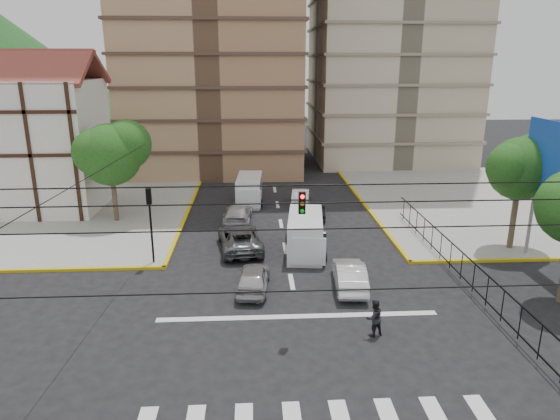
{
  "coord_description": "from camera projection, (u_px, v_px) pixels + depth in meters",
  "views": [
    {
      "loc": [
        -1.97,
        -19.4,
        11.31
      ],
      "look_at": [
        -0.62,
        5.06,
        4.0
      ],
      "focal_mm": 32.0,
      "sensor_mm": 36.0,
      "label": 1
    }
  ],
  "objects": [
    {
      "name": "tree_park_c",
      "position": [
        522.0,
        166.0,
        29.74
      ],
      "size": [
        4.65,
        3.8,
        7.25
      ],
      "color": "#473828",
      "rests_on": "ground"
    },
    {
      "name": "ground",
      "position": [
        300.0,
        330.0,
        21.9
      ],
      "size": [
        160.0,
        160.0,
        0.0
      ],
      "primitive_type": "plane",
      "color": "black",
      "rests_on": "ground"
    },
    {
      "name": "traffic_light_nw",
      "position": [
        150.0,
        213.0,
        28.06
      ],
      "size": [
        0.28,
        0.22,
        4.4
      ],
      "color": "black",
      "rests_on": "ground"
    },
    {
      "name": "van_left_lane",
      "position": [
        249.0,
        191.0,
        41.08
      ],
      "size": [
        2.2,
        5.02,
        2.22
      ],
      "rotation": [
        0.0,
        0.0,
        -0.06
      ],
      "color": "silver",
      "rests_on": "ground"
    },
    {
      "name": "park_fence",
      "position": [
        460.0,
        282.0,
        26.68
      ],
      "size": [
        0.1,
        22.5,
        1.66
      ],
      "primitive_type": null,
      "color": "black",
      "rests_on": "ground"
    },
    {
      "name": "car_silver_rear_left",
      "position": [
        238.0,
        213.0,
        36.36
      ],
      "size": [
        2.23,
        4.84,
        1.37
      ],
      "primitive_type": "imported",
      "rotation": [
        0.0,
        0.0,
        3.07
      ],
      "color": "#B2B2B7",
      "rests_on": "ground"
    },
    {
      "name": "pedestrian_crosswalk",
      "position": [
        374.0,
        318.0,
        21.25
      ],
      "size": [
        0.97,
        0.87,
        1.65
      ],
      "primitive_type": "imported",
      "rotation": [
        0.0,
        0.0,
        3.51
      ],
      "color": "black",
      "rests_on": "ground"
    },
    {
      "name": "sidewalk_nw",
      "position": [
        29.0,
        208.0,
        39.95
      ],
      "size": [
        26.0,
        26.0,
        0.15
      ],
      "primitive_type": "cube",
      "color": "gray",
      "rests_on": "ground"
    },
    {
      "name": "stop_line",
      "position": [
        298.0,
        316.0,
        23.04
      ],
      "size": [
        13.0,
        0.4,
        0.01
      ],
      "primitive_type": "cube",
      "color": "silver",
      "rests_on": "ground"
    },
    {
      "name": "tree_tudor",
      "position": [
        112.0,
        152.0,
        35.1
      ],
      "size": [
        5.39,
        4.4,
        7.43
      ],
      "color": "#473828",
      "rests_on": "ground"
    },
    {
      "name": "car_white_rear_right",
      "position": [
        301.0,
        196.0,
        41.28
      ],
      "size": [
        1.89,
        4.05,
        1.29
      ],
      "primitive_type": "imported",
      "rotation": [
        0.0,
        0.0,
        3.0
      ],
      "color": "silver",
      "rests_on": "ground"
    },
    {
      "name": "van_right_lane",
      "position": [
        306.0,
        236.0,
        30.28
      ],
      "size": [
        2.59,
        5.38,
        2.33
      ],
      "rotation": [
        0.0,
        0.0,
        -0.11
      ],
      "color": "silver",
      "rests_on": "ground"
    },
    {
      "name": "sidewalk_ne",
      "position": [
        514.0,
        200.0,
        42.07
      ],
      "size": [
        26.0,
        26.0,
        0.15
      ],
      "primitive_type": "cube",
      "color": "gray",
      "rests_on": "ground"
    },
    {
      "name": "traffic_light_hanging",
      "position": [
        307.0,
        215.0,
        18.26
      ],
      "size": [
        18.0,
        9.12,
        0.92
      ],
      "color": "black",
      "rests_on": "ground"
    },
    {
      "name": "car_silver_front_left",
      "position": [
        253.0,
        278.0,
        25.56
      ],
      "size": [
        1.94,
        4.05,
        1.33
      ],
      "primitive_type": "imported",
      "rotation": [
        0.0,
        0.0,
        3.05
      ],
      "color": "#AEADB2",
      "rests_on": "ground"
    },
    {
      "name": "car_darkgrey_mid_right",
      "position": [
        316.0,
        211.0,
        37.24
      ],
      "size": [
        1.86,
        3.78,
        1.24
      ],
      "primitive_type": "imported",
      "rotation": [
        0.0,
        0.0,
        3.03
      ],
      "color": "#252628",
      "rests_on": "ground"
    },
    {
      "name": "tudor_building",
      "position": [
        32.0,
        143.0,
        38.53
      ],
      "size": [
        10.8,
        8.05,
        12.23
      ],
      "color": "silver",
      "rests_on": "ground"
    },
    {
      "name": "car_white_front_right",
      "position": [
        350.0,
        275.0,
        25.81
      ],
      "size": [
        1.82,
        4.39,
        1.41
      ],
      "primitive_type": "imported",
      "rotation": [
        0.0,
        0.0,
        3.07
      ],
      "color": "white",
      "rests_on": "ground"
    },
    {
      "name": "car_grey_mid_left",
      "position": [
        240.0,
        238.0,
        31.07
      ],
      "size": [
        3.14,
        5.6,
        1.48
      ],
      "primitive_type": "imported",
      "rotation": [
        0.0,
        0.0,
        3.27
      ],
      "color": "#595B60",
      "rests_on": "ground"
    },
    {
      "name": "billboard",
      "position": [
        560.0,
        165.0,
        26.68
      ],
      "size": [
        0.36,
        6.2,
        8.1
      ],
      "color": "slate",
      "rests_on": "ground"
    }
  ]
}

